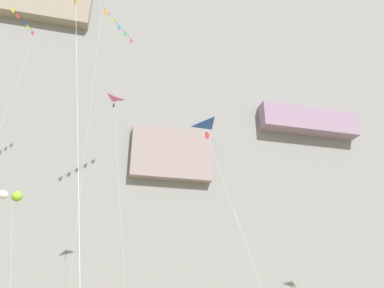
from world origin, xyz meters
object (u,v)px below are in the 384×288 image
at_px(kite_delta_high_center, 112,111).
at_px(kite_banner_far_right, 116,39).
at_px(kite_delta_upper_right, 214,143).
at_px(kite_banner_low_center, 18,43).
at_px(kite_windsock_high_left, 4,195).
at_px(kite_delta_mid_left, 78,10).

bearing_deg(kite_delta_high_center, kite_banner_far_right, 140.60).
relative_size(kite_banner_far_right, kite_delta_upper_right, 2.70).
bearing_deg(kite_banner_low_center, kite_delta_upper_right, -46.82).
bearing_deg(kite_windsock_high_left, kite_delta_upper_right, -47.01).
bearing_deg(kite_delta_high_center, kite_delta_upper_right, -69.46).
bearing_deg(kite_windsock_high_left, kite_banner_low_center, 134.11).
distance_m(kite_banner_far_right, kite_windsock_high_left, 20.15).
height_order(kite_banner_low_center, kite_delta_upper_right, kite_banner_low_center).
bearing_deg(kite_delta_mid_left, kite_delta_upper_right, 41.89).
bearing_deg(kite_delta_upper_right, kite_delta_high_center, 110.54).
distance_m(kite_delta_mid_left, kite_delta_high_center, 22.92).
bearing_deg(kite_delta_upper_right, kite_banner_far_right, 111.57).
xyz_separation_m(kite_windsock_high_left, kite_delta_upper_right, (13.64, -14.64, -0.35)).
xyz_separation_m(kite_banner_low_center, kite_windsock_high_left, (2.90, -2.99, -17.82)).
bearing_deg(kite_delta_mid_left, kite_delta_high_center, 86.65).
distance_m(kite_banner_low_center, kite_delta_upper_right, 30.24).
distance_m(kite_windsock_high_left, kite_delta_upper_right, 20.01).
distance_m(kite_banner_far_right, kite_banner_low_center, 10.61).
distance_m(kite_banner_low_center, kite_windsock_high_left, 18.30).
bearing_deg(kite_windsock_high_left, kite_delta_mid_left, -72.25).
distance_m(kite_delta_mid_left, kite_banner_low_center, 30.54).
distance_m(kite_banner_far_right, kite_delta_high_center, 9.39).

